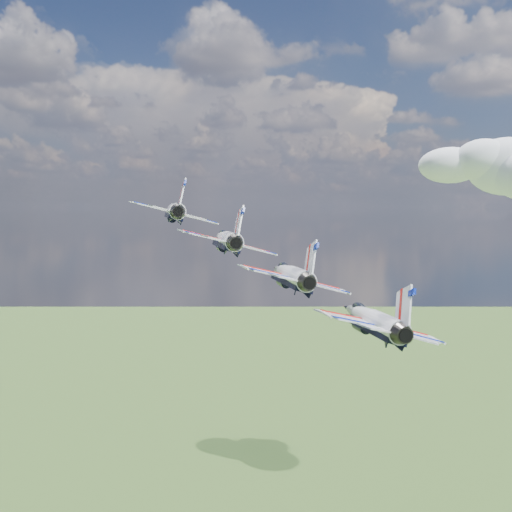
% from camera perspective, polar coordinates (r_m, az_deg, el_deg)
% --- Properties ---
extents(cloud_far, '(53.29, 41.87, 20.93)m').
position_cam_1_polar(cloud_far, '(309.05, 20.10, 7.26)').
color(cloud_far, white).
extents(jet_0, '(17.79, 20.57, 7.91)m').
position_cam_1_polar(jet_0, '(89.92, -7.27, 3.98)').
color(jet_0, white).
extents(jet_1, '(17.79, 20.57, 7.91)m').
position_cam_1_polar(jet_1, '(80.59, -2.69, 1.48)').
color(jet_1, white).
extents(jet_2, '(17.79, 20.57, 7.91)m').
position_cam_1_polar(jet_2, '(72.08, 3.01, -1.65)').
color(jet_2, white).
extents(jet_3, '(17.79, 20.57, 7.91)m').
position_cam_1_polar(jet_3, '(64.75, 10.15, -5.53)').
color(jet_3, white).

